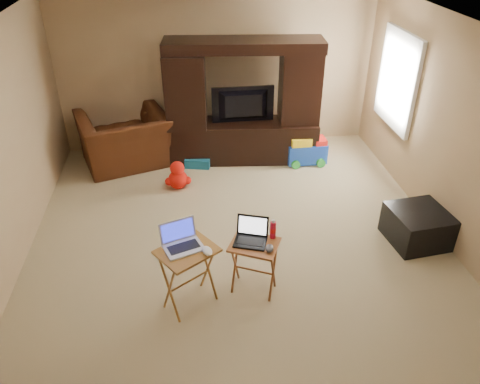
{
  "coord_description": "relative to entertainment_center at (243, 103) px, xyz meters",
  "views": [
    {
      "loc": [
        -0.54,
        -4.57,
        3.52
      ],
      "look_at": [
        0.0,
        -0.2,
        0.8
      ],
      "focal_mm": 35.0,
      "sensor_mm": 36.0,
      "label": 1
    }
  ],
  "objects": [
    {
      "name": "push_toy",
      "position": [
        0.97,
        -0.27,
        -0.71
      ],
      "size": [
        0.64,
        0.47,
        0.47
      ],
      "primitive_type": null,
      "rotation": [
        0.0,
        0.0,
        0.03
      ],
      "color": "#1741B9",
      "rests_on": "floor"
    },
    {
      "name": "tray_table_left",
      "position": [
        -0.96,
        -3.14,
        -0.6
      ],
      "size": [
        0.68,
        0.65,
        0.69
      ],
      "primitive_type": "cube",
      "rotation": [
        0.0,
        0.0,
        0.6
      ],
      "color": "#986124",
      "rests_on": "floor"
    },
    {
      "name": "recliner",
      "position": [
        -1.84,
        0.04,
        -0.53
      ],
      "size": [
        1.56,
        1.46,
        0.83
      ],
      "primitive_type": "imported",
      "rotation": [
        0.0,
        0.0,
        3.46
      ],
      "color": "#4D2210",
      "rests_on": "floor"
    },
    {
      "name": "window_frame",
      "position": [
        2.12,
        -0.57,
        0.46
      ],
      "size": [
        0.06,
        1.14,
        1.34
      ],
      "primitive_type": "cube",
      "color": "white",
      "rests_on": "ground"
    },
    {
      "name": "ottoman",
      "position": [
        1.8,
        -2.42,
        -0.74
      ],
      "size": [
        0.72,
        0.72,
        0.42
      ],
      "primitive_type": "cube",
      "rotation": [
        0.0,
        0.0,
        0.12
      ],
      "color": "black",
      "rests_on": "floor"
    },
    {
      "name": "tray_table_right",
      "position": [
        -0.28,
        -3.02,
        -0.64
      ],
      "size": [
        0.59,
        0.54,
        0.61
      ],
      "primitive_type": "cube",
      "rotation": [
        0.0,
        0.0,
        -0.44
      ],
      "color": "brown",
      "rests_on": "floor"
    },
    {
      "name": "wall_front",
      "position": [
        -0.34,
        -4.87,
        0.31
      ],
      "size": [
        5.0,
        0.0,
        5.0
      ],
      "primitive_type": "plane",
      "rotation": [
        -1.57,
        0.0,
        0.0
      ],
      "color": "tan",
      "rests_on": "ground"
    },
    {
      "name": "ceiling",
      "position": [
        -0.34,
        -2.12,
        1.56
      ],
      "size": [
        5.5,
        5.5,
        0.0
      ],
      "primitive_type": "plane",
      "rotation": [
        3.14,
        0.0,
        0.0
      ],
      "color": "silver",
      "rests_on": "ground"
    },
    {
      "name": "water_bottle",
      "position": [
        -0.08,
        -2.94,
        -0.24
      ],
      "size": [
        0.06,
        0.06,
        0.19
      ],
      "primitive_type": "cylinder",
      "color": "red",
      "rests_on": "tray_table_right"
    },
    {
      "name": "floor",
      "position": [
        -0.34,
        -2.12,
        -0.94
      ],
      "size": [
        5.5,
        5.5,
        0.0
      ],
      "primitive_type": "plane",
      "color": "#C2B486",
      "rests_on": "ground"
    },
    {
      "name": "window_pane",
      "position": [
        2.14,
        -0.57,
        0.46
      ],
      "size": [
        0.0,
        1.2,
        1.2
      ],
      "primitive_type": "plane",
      "rotation": [
        1.57,
        0.0,
        -1.57
      ],
      "color": "white",
      "rests_on": "ground"
    },
    {
      "name": "plush_toy",
      "position": [
        -1.05,
        -0.81,
        -0.73
      ],
      "size": [
        0.39,
        0.32,
        0.43
      ],
      "primitive_type": null,
      "color": "red",
      "rests_on": "floor"
    },
    {
      "name": "child_rocker",
      "position": [
        -0.72,
        -0.12,
        -0.69
      ],
      "size": [
        0.47,
        0.51,
        0.51
      ],
      "primitive_type": null,
      "rotation": [
        0.0,
        0.0,
        -0.23
      ],
      "color": "#186187",
      "rests_on": "floor"
    },
    {
      "name": "mouse_right",
      "position": [
        -0.15,
        -3.14,
        -0.3
      ],
      "size": [
        0.11,
        0.14,
        0.05
      ],
      "primitive_type": "ellipsoid",
      "rotation": [
        0.0,
        0.0,
        -0.29
      ],
      "color": "#39393D",
      "rests_on": "tray_table_right"
    },
    {
      "name": "wall_back",
      "position": [
        -0.34,
        0.63,
        0.31
      ],
      "size": [
        5.0,
        0.0,
        5.0
      ],
      "primitive_type": "plane",
      "rotation": [
        1.57,
        0.0,
        0.0
      ],
      "color": "tan",
      "rests_on": "ground"
    },
    {
      "name": "mouse_left",
      "position": [
        -0.77,
        -3.21,
        -0.22
      ],
      "size": [
        0.13,
        0.16,
        0.06
      ],
      "primitive_type": "ellipsoid",
      "rotation": [
        0.0,
        0.0,
        0.34
      ],
      "color": "white",
      "rests_on": "tray_table_left"
    },
    {
      "name": "laptop_right",
      "position": [
        -0.32,
        -3.0,
        -0.21
      ],
      "size": [
        0.39,
        0.36,
        0.24
      ],
      "primitive_type": "cube",
      "rotation": [
        0.0,
        0.0,
        -0.32
      ],
      "color": "black",
      "rests_on": "tray_table_right"
    },
    {
      "name": "television",
      "position": [
        0.0,
        -0.04,
        -0.04
      ],
      "size": [
        0.96,
        0.14,
        0.55
      ],
      "primitive_type": "imported",
      "rotation": [
        0.0,
        0.0,
        3.16
      ],
      "color": "black",
      "rests_on": "entertainment_center"
    },
    {
      "name": "wall_right",
      "position": [
        2.16,
        -2.12,
        0.31
      ],
      "size": [
        0.0,
        5.5,
        5.5
      ],
      "primitive_type": "plane",
      "rotation": [
        1.57,
        0.0,
        -1.57
      ],
      "color": "tan",
      "rests_on": "ground"
    },
    {
      "name": "laptop_left",
      "position": [
        -0.99,
        -3.11,
        -0.13
      ],
      "size": [
        0.44,
        0.4,
        0.24
      ],
      "primitive_type": "cube",
      "rotation": [
        0.0,
        0.0,
        0.35
      ],
      "color": "silver",
      "rests_on": "tray_table_left"
    },
    {
      "name": "entertainment_center",
      "position": [
        0.0,
        0.0,
        0.0
      ],
      "size": [
        2.35,
        0.79,
        1.89
      ],
      "primitive_type": "cube",
      "rotation": [
        0.0,
        0.0,
        -0.09
      ],
      "color": "black",
      "rests_on": "floor"
    }
  ]
}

